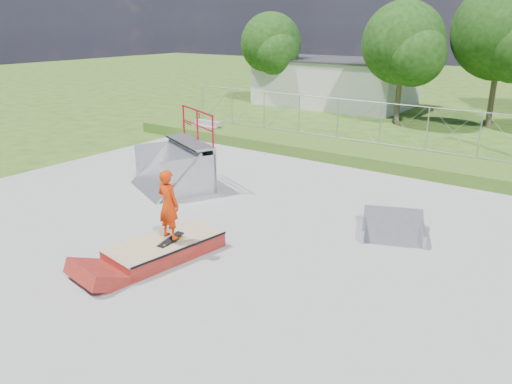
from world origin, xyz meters
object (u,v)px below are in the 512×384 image
(skater, at_px, (168,207))
(flat_bank_ramp, at_px, (393,227))
(grind_box, at_px, (165,249))
(quarter_pipe, at_px, (169,152))

(skater, bearing_deg, flat_bank_ramp, -129.98)
(grind_box, bearing_deg, quarter_pipe, 142.20)
(flat_bank_ramp, bearing_deg, grind_box, -153.86)
(quarter_pipe, xyz_separation_m, flat_bank_ramp, (7.75, 0.60, -1.08))
(quarter_pipe, bearing_deg, grind_box, -22.68)
(skater, bearing_deg, quarter_pipe, -43.55)
(quarter_pipe, distance_m, skater, 5.39)
(grind_box, relative_size, quarter_pipe, 1.12)
(flat_bank_ramp, distance_m, skater, 6.04)
(quarter_pipe, height_order, flat_bank_ramp, quarter_pipe)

